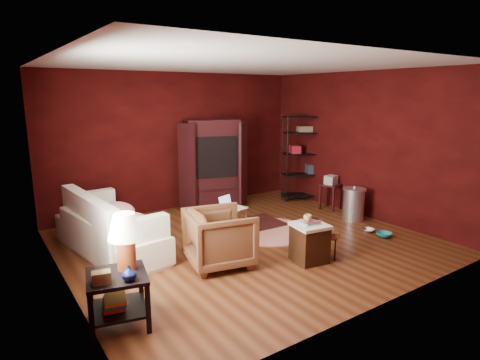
# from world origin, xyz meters

# --- Properties ---
(room) EXTENTS (5.54, 5.04, 2.84)m
(room) POSITION_xyz_m (-0.04, -0.01, 1.40)
(room) COLOR brown
(room) RESTS_ON ground
(sofa) EXTENTS (0.98, 2.27, 0.86)m
(sofa) POSITION_xyz_m (-1.97, 0.79, 0.43)
(sofa) COLOR white
(sofa) RESTS_ON ground
(armchair) EXTENTS (0.96, 1.00, 0.88)m
(armchair) POSITION_xyz_m (-0.82, -0.51, 0.44)
(armchair) COLOR black
(armchair) RESTS_ON ground
(pet_bowl_steel) EXTENTS (0.23, 0.11, 0.22)m
(pet_bowl_steel) POSITION_xyz_m (2.04, -0.79, 0.11)
(pet_bowl_steel) COLOR silver
(pet_bowl_steel) RESTS_ON ground
(pet_bowl_turquoise) EXTENTS (0.27, 0.13, 0.25)m
(pet_bowl_turquoise) POSITION_xyz_m (2.05, -1.12, 0.13)
(pet_bowl_turquoise) COLOR teal
(pet_bowl_turquoise) RESTS_ON ground
(vase) EXTENTS (0.18, 0.18, 0.15)m
(vase) POSITION_xyz_m (-2.42, -1.42, 0.64)
(vase) COLOR #0D1445
(vase) RESTS_ON side_table
(mug) EXTENTS (0.14, 0.12, 0.11)m
(mug) POSITION_xyz_m (0.23, -1.14, 0.68)
(mug) COLOR #D1CC66
(mug) RESTS_ON hamper
(side_table) EXTENTS (0.71, 0.71, 1.17)m
(side_table) POSITION_xyz_m (-2.41, -1.17, 0.70)
(side_table) COLOR black
(side_table) RESTS_ON ground
(sofa_cushions) EXTENTS (1.00, 2.13, 0.87)m
(sofa_cushions) POSITION_xyz_m (-1.99, 0.76, 0.42)
(sofa_cushions) COLOR white
(sofa_cushions) RESTS_ON sofa
(hamper) EXTENTS (0.52, 0.52, 0.64)m
(hamper) POSITION_xyz_m (0.30, -1.13, 0.29)
(hamper) COLOR #40200E
(hamper) RESTS_ON ground
(footstool) EXTENTS (0.56, 0.56, 0.44)m
(footstool) POSITION_xyz_m (0.51, -1.12, 0.38)
(footstool) COLOR black
(footstool) RESTS_ON ground
(rug_round) EXTENTS (1.78, 1.78, 0.01)m
(rug_round) POSITION_xyz_m (0.60, 0.22, 0.01)
(rug_round) COLOR white
(rug_round) RESTS_ON ground
(rug_oriental) EXTENTS (1.22, 0.83, 0.01)m
(rug_oriental) POSITION_xyz_m (0.54, 0.66, 0.02)
(rug_oriental) COLOR #541716
(rug_oriental) RESTS_ON ground
(laptop_desk) EXTENTS (0.62, 0.54, 0.66)m
(laptop_desk) POSITION_xyz_m (-0.01, 0.48, 0.41)
(laptop_desk) COLOR tan
(laptop_desk) RESTS_ON ground
(tv_armoire) EXTENTS (1.41, 1.01, 1.86)m
(tv_armoire) POSITION_xyz_m (0.57, 2.05, 0.97)
(tv_armoire) COLOR #360F12
(tv_armoire) RESTS_ON ground
(wire_shelving) EXTENTS (1.01, 0.75, 1.89)m
(wire_shelving) POSITION_xyz_m (2.64, 1.51, 1.04)
(wire_shelving) COLOR black
(wire_shelving) RESTS_ON ground
(small_stand) EXTENTS (0.44, 0.44, 0.72)m
(small_stand) POSITION_xyz_m (2.53, 0.58, 0.54)
(small_stand) COLOR #360F12
(small_stand) RESTS_ON ground
(trash_can) EXTENTS (0.52, 0.52, 0.67)m
(trash_can) POSITION_xyz_m (2.35, -0.19, 0.32)
(trash_can) COLOR silver
(trash_can) RESTS_ON ground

